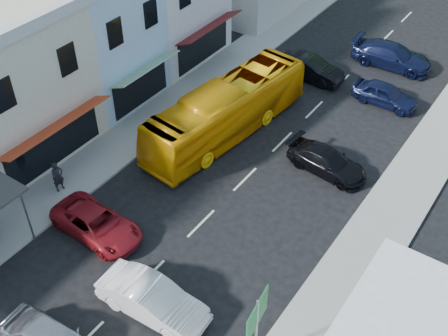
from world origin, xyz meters
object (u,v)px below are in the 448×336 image
at_px(car_white, 153,301).
at_px(pedestrian_left, 58,177).
at_px(direction_sign, 256,333).
at_px(car_red, 97,223).
at_px(bus, 227,111).

bearing_deg(car_white, pedestrian_left, 67.87).
height_order(pedestrian_left, direction_sign, direction_sign).
height_order(car_white, car_red, same).
bearing_deg(car_red, car_white, -107.91).
distance_m(car_white, pedestrian_left, 9.37).
height_order(car_white, pedestrian_left, pedestrian_left).
bearing_deg(pedestrian_left, car_white, -98.70).
bearing_deg(direction_sign, bus, 120.94).
height_order(car_white, direction_sign, direction_sign).
bearing_deg(pedestrian_left, direction_sign, -90.71).
bearing_deg(bus, direction_sign, -44.77).
distance_m(bus, direction_sign, 15.02).
xyz_separation_m(pedestrian_left, direction_sign, (13.62, -2.58, 0.97)).
distance_m(bus, car_white, 13.04).
distance_m(car_red, direction_sign, 10.07).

